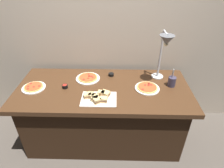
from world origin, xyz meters
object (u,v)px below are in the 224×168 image
pizza_plate_front (88,78)px  sauce_cup_far (65,86)px  pizza_plate_raised_stand (34,87)px  sauce_cup_near (111,74)px  utensil_holder (172,81)px  sandwich_platter (98,97)px  heat_lamp (165,45)px  pizza_plate_center (147,88)px

pizza_plate_front → sauce_cup_far: (-0.23, -0.19, 0.01)m
pizza_plate_raised_stand → sauce_cup_near: 0.88m
pizza_plate_front → sauce_cup_far: sauce_cup_far is taller
utensil_holder → sandwich_platter: bearing=-161.4°
sandwich_platter → utensil_holder: utensil_holder is taller
pizza_plate_raised_stand → sandwich_platter: (0.72, -0.18, 0.01)m
heat_lamp → sandwich_platter: heat_lamp is taller
pizza_plate_front → pizza_plate_center: same height
pizza_plate_front → sauce_cup_near: (0.27, 0.08, 0.01)m
sandwich_platter → utensil_holder: 0.83m
sauce_cup_near → pizza_plate_raised_stand: bearing=-161.2°
pizza_plate_raised_stand → sauce_cup_far: 0.34m
utensil_holder → pizza_plate_front: bearing=172.6°
pizza_plate_raised_stand → sauce_cup_near: sauce_cup_near is taller
pizza_plate_front → sandwich_platter: 0.42m
sandwich_platter → heat_lamp: bearing=26.6°
pizza_plate_center → pizza_plate_front: bearing=164.4°
pizza_plate_front → utensil_holder: 0.95m
pizza_plate_front → sauce_cup_far: size_ratio=4.55×
sandwich_platter → sauce_cup_far: sandwich_platter is taller
pizza_plate_center → sauce_cup_far: size_ratio=4.31×
sandwich_platter → utensil_holder: size_ratio=1.61×
pizza_plate_raised_stand → sauce_cup_far: size_ratio=4.07×
sauce_cup_far → sauce_cup_near: bearing=28.6°
heat_lamp → sauce_cup_far: (-1.05, -0.14, -0.43)m
pizza_plate_center → pizza_plate_raised_stand: size_ratio=1.06×
pizza_plate_raised_stand → pizza_plate_center: bearing=0.9°
sauce_cup_near → utensil_holder: 0.70m
pizza_plate_front → sandwich_platter: (0.15, -0.39, 0.01)m
sandwich_platter → pizza_plate_raised_stand: bearing=165.9°
sandwich_platter → sauce_cup_near: (0.12, 0.47, -0.01)m
sandwich_platter → sauce_cup_far: bearing=152.7°
pizza_plate_raised_stand → utensil_holder: (1.51, 0.08, 0.05)m
sandwich_platter → utensil_holder: (0.79, 0.27, 0.03)m
pizza_plate_center → sandwich_platter: (-0.52, -0.20, 0.01)m
pizza_plate_raised_stand → sauce_cup_far: bearing=2.4°
pizza_plate_center → utensil_holder: (0.27, 0.06, 0.05)m
pizza_plate_front → pizza_plate_center: (0.67, -0.19, 0.00)m
pizza_plate_front → sandwich_platter: size_ratio=0.80×
sandwich_platter → pizza_plate_center: bearing=21.2°
heat_lamp → pizza_plate_front: bearing=176.4°
sauce_cup_near → utensil_holder: (0.67, -0.20, 0.04)m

